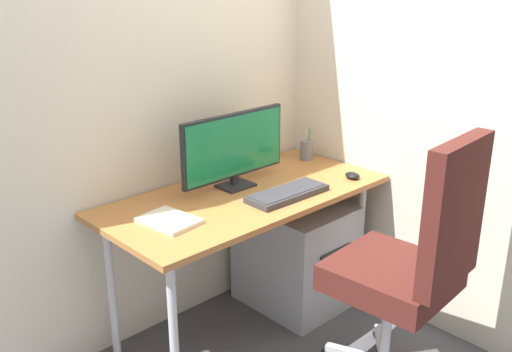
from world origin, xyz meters
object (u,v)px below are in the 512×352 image
at_px(filing_cabinet, 296,253).
at_px(monitor, 234,147).
at_px(notebook, 169,221).
at_px(pen_holder, 306,150).
at_px(keyboard, 287,193).
at_px(mouse, 352,176).
at_px(office_chair, 413,260).

relative_size(filing_cabinet, monitor, 0.94).
xyz_separation_m(monitor, notebook, (-0.48, -0.13, -0.19)).
bearing_deg(pen_holder, keyboard, -146.92).
distance_m(monitor, pen_holder, 0.58).
height_order(filing_cabinet, monitor, monitor).
distance_m(monitor, keyboard, 0.33).
xyz_separation_m(mouse, pen_holder, (0.07, 0.37, 0.04)).
bearing_deg(keyboard, office_chair, -81.14).
bearing_deg(filing_cabinet, monitor, 164.93).
xyz_separation_m(keyboard, mouse, (0.41, -0.06, 0.00)).
bearing_deg(pen_holder, monitor, -175.79).
relative_size(filing_cabinet, keyboard, 1.38).
height_order(filing_cabinet, mouse, mouse).
bearing_deg(keyboard, mouse, -7.86).
bearing_deg(monitor, notebook, -164.37).
xyz_separation_m(monitor, mouse, (0.50, -0.33, -0.18)).
distance_m(monitor, notebook, 0.53).
bearing_deg(keyboard, filing_cabinet, 34.00).
height_order(office_chair, pen_holder, office_chair).
relative_size(filing_cabinet, mouse, 6.96).
xyz_separation_m(filing_cabinet, monitor, (-0.35, 0.09, 0.64)).
bearing_deg(pen_holder, office_chair, -112.44).
xyz_separation_m(monitor, keyboard, (0.09, -0.27, -0.18)).
relative_size(mouse, notebook, 0.34).
bearing_deg(keyboard, monitor, 107.77).
height_order(office_chair, keyboard, office_chair).
bearing_deg(office_chair, filing_cabinet, 78.17).
bearing_deg(mouse, office_chair, -109.46).
distance_m(office_chair, monitor, 0.96).
relative_size(office_chair, mouse, 14.07).
bearing_deg(notebook, monitor, 8.28).
relative_size(keyboard, pen_holder, 2.31).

